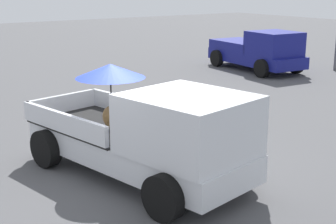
% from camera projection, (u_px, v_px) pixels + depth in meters
% --- Properties ---
extents(ground_plane, '(80.00, 80.00, 0.00)m').
position_uv_depth(ground_plane, '(136.00, 175.00, 9.89)').
color(ground_plane, '#4C4C4F').
extents(pickup_truck_main, '(5.31, 3.02, 2.23)m').
position_uv_depth(pickup_truck_main, '(151.00, 134.00, 9.34)').
color(pickup_truck_main, black).
rests_on(pickup_truck_main, ground).
extents(pickup_truck_red, '(4.95, 2.52, 1.80)m').
position_uv_depth(pickup_truck_red, '(258.00, 51.00, 21.50)').
color(pickup_truck_red, black).
rests_on(pickup_truck_red, ground).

